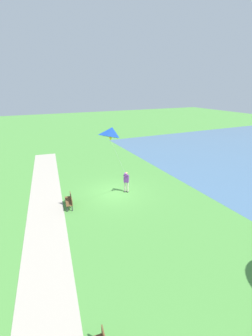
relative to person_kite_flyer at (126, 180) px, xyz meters
The scene contains 5 objects.
ground_plane 1.38m from the person_kite_flyer, 15.57° to the right, with size 120.00×120.00×0.00m, color #4C8E3D.
walkway_path 6.83m from the person_kite_flyer, 15.10° to the left, with size 2.40×32.00×0.02m, color #ADA393.
person_kite_flyer is the anchor object (origin of this frame).
flying_kite 5.96m from the person_kite_flyer, 52.67° to the left, with size 2.59×3.41×4.19m.
park_bench_near_walkway 4.74m from the person_kite_flyer, ahead, with size 0.60×1.54×0.88m.
Camera 1 is at (6.26, 15.40, 8.19)m, focal length 24.09 mm.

